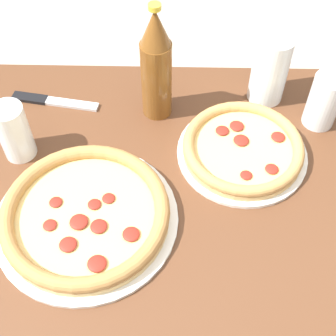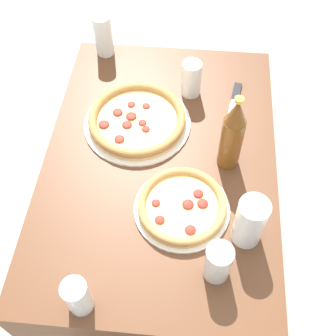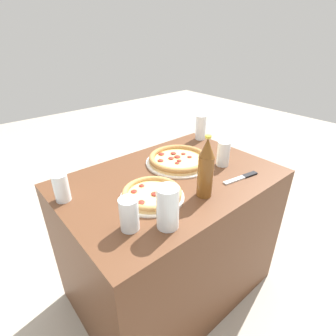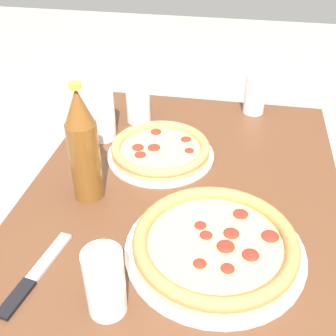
# 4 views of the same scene
# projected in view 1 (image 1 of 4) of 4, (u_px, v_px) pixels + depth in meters

# --- Properties ---
(ground_plane) EXTENTS (8.00, 8.00, 0.00)m
(ground_plane) POSITION_uv_depth(u_px,v_px,m) (162.00, 318.00, 1.49)
(ground_plane) COLOR #A89E8E
(table) EXTENTS (1.01, 0.69, 0.74)m
(table) POSITION_uv_depth(u_px,v_px,m) (160.00, 267.00, 1.20)
(table) COLOR #56331E
(table) RESTS_ON ground_plane
(pizza_veggie) EXTENTS (0.34, 0.34, 0.04)m
(pizza_veggie) POSITION_uv_depth(u_px,v_px,m) (86.00, 215.00, 0.84)
(pizza_veggie) COLOR silver
(pizza_veggie) RESTS_ON table
(pizza_salami) EXTENTS (0.26, 0.26, 0.04)m
(pizza_salami) POSITION_uv_depth(u_px,v_px,m) (243.00, 149.00, 0.94)
(pizza_salami) COLOR silver
(pizza_salami) RESTS_ON table
(glass_red_wine) EXTENTS (0.08, 0.08, 0.16)m
(glass_red_wine) POSITION_uv_depth(u_px,v_px,m) (270.00, 71.00, 1.00)
(glass_red_wine) COLOR white
(glass_red_wine) RESTS_ON table
(glass_cola) EXTENTS (0.07, 0.07, 0.12)m
(glass_cola) POSITION_uv_depth(u_px,v_px,m) (323.00, 103.00, 0.97)
(glass_cola) COLOR white
(glass_cola) RESTS_ON table
(glass_iced_tea) EXTENTS (0.06, 0.06, 0.12)m
(glass_iced_tea) POSITION_uv_depth(u_px,v_px,m) (14.00, 133.00, 0.91)
(glass_iced_tea) COLOR white
(glass_iced_tea) RESTS_ON table
(beer_bottle) EXTENTS (0.06, 0.06, 0.26)m
(beer_bottle) POSITION_uv_depth(u_px,v_px,m) (156.00, 66.00, 0.93)
(beer_bottle) COLOR brown
(beer_bottle) RESTS_ON table
(knife) EXTENTS (0.20, 0.06, 0.01)m
(knife) POSITION_uv_depth(u_px,v_px,m) (51.00, 101.00, 1.04)
(knife) COLOR black
(knife) RESTS_ON table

